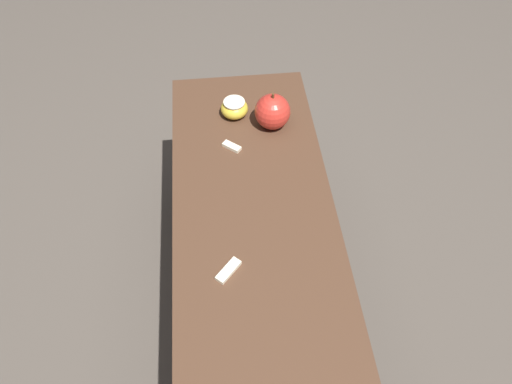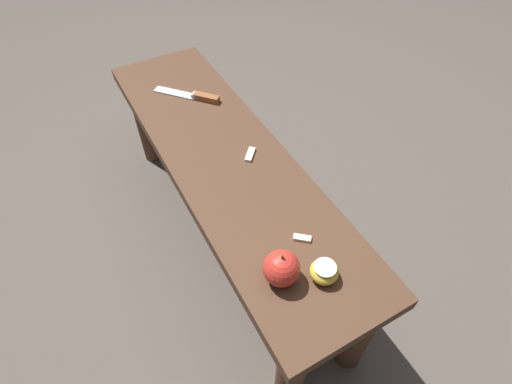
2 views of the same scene
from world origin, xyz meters
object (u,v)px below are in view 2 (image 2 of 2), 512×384
object	(u,v)px
knife	(196,96)
apple_whole	(282,268)
apple_cut	(324,272)
wooden_bench	(227,176)

from	to	relation	value
knife	apple_whole	xyz separation A→B (m)	(0.70, -0.10, 0.03)
apple_whole	apple_cut	distance (m)	0.10
knife	apple_whole	size ratio (longest dim) A/B	2.10
wooden_bench	apple_whole	xyz separation A→B (m)	(0.41, -0.07, 0.13)
wooden_bench	knife	xyz separation A→B (m)	(-0.29, 0.04, 0.10)
knife	apple_cut	xyz separation A→B (m)	(0.74, -0.02, 0.01)
wooden_bench	apple_cut	bearing A→B (deg)	2.14
knife	apple_cut	distance (m)	0.74
knife	apple_whole	distance (m)	0.71
apple_cut	wooden_bench	bearing A→B (deg)	-177.86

